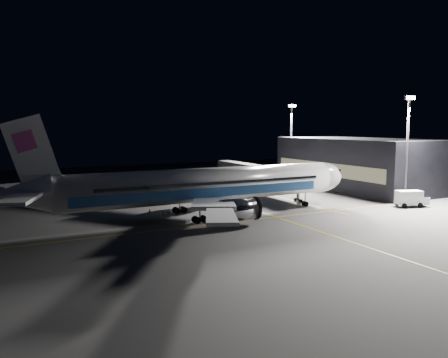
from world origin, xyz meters
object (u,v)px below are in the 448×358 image
Objects in this scene: safety_cone_a at (163,213)px; safety_cone_b at (227,207)px; jet_bridge at (261,172)px; safety_cone_c at (150,210)px; floodlight_mast_south at (407,139)px; service_truck at (412,198)px; airliner at (200,186)px; floodlight_mast_north at (291,136)px; baggage_tug at (165,193)px.

safety_cone_a reaches higher than safety_cone_b.
safety_cone_c is (-29.34, -10.41, -4.27)m from jet_bridge.
jet_bridge is at bearing 41.30° from safety_cone_b.
service_truck is (-2.32, -3.54, -10.75)m from floodlight_mast_south.
floodlight_mast_south reaches higher than airliner.
floodlight_mast_north reaches higher than safety_cone_a.
floodlight_mast_north is at bearing 27.21° from safety_cone_c.
safety_cone_a is (-6.17, -16.91, -0.57)m from baggage_tug.
jet_bridge is at bearing 126.79° from floodlight_mast_south.
floodlight_mast_north is at bearing 39.46° from safety_cone_b.
jet_bridge is 22.33m from baggage_tug.
floodlight_mast_north is at bearing 103.57° from service_truck.
floodlight_mast_north is (18.00, 13.93, 7.79)m from jet_bridge.
jet_bridge is (23.08, 18.06, -0.58)m from airliner.
airliner is 11.01m from safety_cone_c.
airliner is 52.56m from floodlight_mast_north.
safety_cone_c is at bearing 164.71° from safety_cone_b.
safety_cone_b is (-34.00, 10.01, -12.08)m from floodlight_mast_south.
safety_cone_c is (-6.26, 7.65, -4.86)m from airliner.
floodlight_mast_north and floodlight_mast_south have the same top height.
jet_bridge is 55.90× the size of safety_cone_c.
safety_cone_a is at bearing -149.00° from floodlight_mast_north.
floodlight_mast_north is 36.04× the size of safety_cone_b.
jet_bridge is 21.73m from safety_cone_b.
safety_cone_c is (-47.34, -24.34, -12.06)m from floodlight_mast_north.
safety_cone_a is at bearing 167.27° from floodlight_mast_south.
service_truck is (-2.32, -41.54, -10.75)m from floodlight_mast_north.
safety_cone_a is (-45.95, -27.62, -12.05)m from floodlight_mast_north.
jet_bridge is 24.06m from floodlight_mast_north.
floodlight_mast_south is (41.08, -6.01, 7.21)m from airliner.
floodlight_mast_north reaches higher than baggage_tug.
jet_bridge is 31.42m from safety_cone_a.
jet_bridge reaches higher than service_truck.
safety_cone_c is at bearing 112.86° from safety_cone_a.
safety_cone_b is 13.83m from safety_cone_c.
safety_cone_c is at bearing -152.79° from floodlight_mast_north.
airliner is 2.97× the size of floodlight_mast_south.
baggage_tug is (-21.79, 3.23, -3.69)m from jet_bridge.
service_truck is at bearing -20.91° from safety_cone_c.
safety_cone_b is (7.08, 4.00, -4.88)m from airliner.
safety_cone_a is at bearing 178.23° from safety_cone_b.
floodlight_mast_north is (41.08, 31.99, 7.21)m from airliner.
baggage_tug is 4.79× the size of safety_cone_c.
baggage_tug is at bearing -164.94° from floodlight_mast_north.
floodlight_mast_south is at bearing -53.21° from jet_bridge.
safety_cone_b is at bearing -140.54° from floodlight_mast_north.
safety_cone_c is at bearing -128.37° from baggage_tug.
floodlight_mast_north reaches higher than jet_bridge.
service_truck is at bearing -13.85° from airliner.
jet_bridge is at bearing 26.09° from safety_cone_a.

